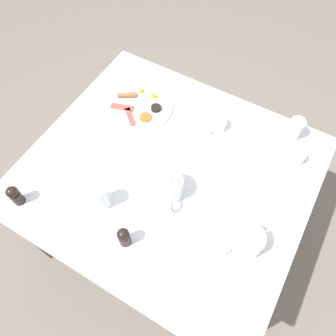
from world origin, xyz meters
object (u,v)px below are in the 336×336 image
(napkin_folded, at_px, (99,168))
(water_glass_short, at_px, (295,129))
(breakfast_plate, at_px, (140,106))
(knife_by_plate, at_px, (245,163))
(creamer_jug, at_px, (297,156))
(salt_grinder, at_px, (15,195))
(spoon_for_tea, at_px, (192,98))
(water_glass_tall, at_px, (100,197))
(teapot_near, at_px, (169,187))
(teapot_far, at_px, (246,242))
(fork_by_plate, at_px, (187,279))
(pepper_grinder, at_px, (124,237))
(teacup_with_saucer_left, at_px, (217,125))

(napkin_folded, bearing_deg, water_glass_short, -48.71)
(breakfast_plate, relative_size, knife_by_plate, 1.57)
(creamer_jug, height_order, salt_grinder, salt_grinder)
(water_glass_short, height_order, napkin_folded, water_glass_short)
(napkin_folded, bearing_deg, knife_by_plate, -57.78)
(knife_by_plate, distance_m, spoon_for_tea, 0.43)
(water_glass_tall, height_order, napkin_folded, water_glass_tall)
(water_glass_tall, relative_size, napkin_folded, 0.67)
(teapot_near, relative_size, knife_by_plate, 0.91)
(teapot_far, relative_size, fork_by_plate, 1.00)
(teapot_near, distance_m, teapot_far, 0.35)
(water_glass_short, xyz_separation_m, pepper_grinder, (-0.77, 0.37, 0.00))
(water_glass_tall, height_order, creamer_jug, water_glass_tall)
(teapot_near, height_order, salt_grinder, teapot_near)
(teapot_near, bearing_deg, teacup_with_saucer_left, -35.44)
(teapot_near, xyz_separation_m, salt_grinder, (-0.33, 0.49, -0.00))
(salt_grinder, bearing_deg, water_glass_short, -44.37)
(pepper_grinder, bearing_deg, teacup_with_saucer_left, -5.52)
(breakfast_plate, relative_size, pepper_grinder, 3.02)
(teapot_near, xyz_separation_m, fork_by_plate, (-0.26, -0.22, -0.05))
(water_glass_tall, xyz_separation_m, knife_by_plate, (0.45, -0.41, -0.06))
(water_glass_short, xyz_separation_m, spoon_for_tea, (-0.02, 0.49, -0.05))
(teapot_near, distance_m, napkin_folded, 0.32)
(teapot_far, distance_m, spoon_for_tea, 0.75)
(pepper_grinder, distance_m, napkin_folded, 0.35)
(water_glass_tall, xyz_separation_m, fork_by_plate, (-0.09, -0.43, -0.06))
(water_glass_tall, bearing_deg, water_glass_short, -37.87)
(water_glass_short, bearing_deg, spoon_for_tea, 92.69)
(teapot_far, distance_m, napkin_folded, 0.66)
(salt_grinder, bearing_deg, teapot_near, -56.47)
(fork_by_plate, bearing_deg, spoon_for_tea, 26.94)
(teacup_with_saucer_left, distance_m, water_glass_tall, 0.61)
(creamer_jug, bearing_deg, breakfast_plate, 96.27)
(breakfast_plate, relative_size, teapot_far, 1.80)
(pepper_grinder, distance_m, spoon_for_tea, 0.76)
(creamer_jug, relative_size, fork_by_plate, 0.49)
(teacup_with_saucer_left, bearing_deg, pepper_grinder, 174.48)
(pepper_grinder, relative_size, napkin_folded, 0.59)
(pepper_grinder, height_order, knife_by_plate, pepper_grinder)
(water_glass_short, bearing_deg, teapot_far, -178.33)
(teapot_near, bearing_deg, teapot_far, -130.31)
(teapot_far, relative_size, water_glass_short, 1.65)
(teapot_near, relative_size, fork_by_plate, 1.04)
(creamer_jug, height_order, knife_by_plate, creamer_jug)
(salt_grinder, bearing_deg, spoon_for_tea, -22.24)
(teacup_with_saucer_left, distance_m, knife_by_plate, 0.22)
(teapot_far, xyz_separation_m, napkin_folded, (0.01, 0.66, -0.05))
(water_glass_short, distance_m, creamer_jug, 0.13)
(creamer_jug, distance_m, napkin_folded, 0.83)
(knife_by_plate, xyz_separation_m, spoon_for_tea, (0.21, 0.37, 0.00))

